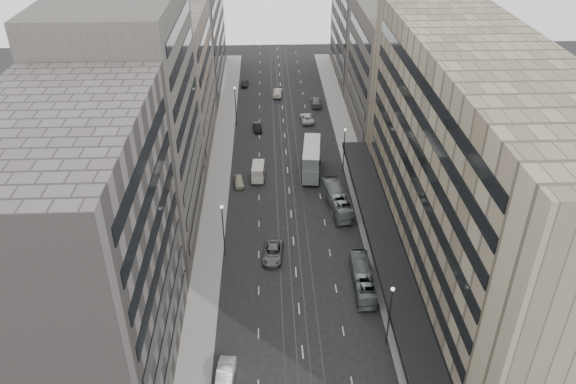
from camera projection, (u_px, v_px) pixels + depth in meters
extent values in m
plane|color=black|center=(299.00, 314.00, 68.51)|extent=(220.00, 220.00, 0.00)
cube|color=gray|center=(354.00, 164.00, 100.79)|extent=(4.00, 125.00, 0.15)
cube|color=gray|center=(220.00, 167.00, 99.95)|extent=(4.00, 125.00, 0.15)
cube|color=gray|center=(473.00, 172.00, 68.20)|extent=(15.00, 60.00, 30.00)
cube|color=black|center=(387.00, 246.00, 73.64)|extent=(4.40, 60.00, 0.50)
cube|color=#443F3B|center=(396.00, 72.00, 107.21)|extent=(15.00, 28.00, 24.00)
cube|color=#5D5854|center=(371.00, 20.00, 131.68)|extent=(15.00, 32.00, 28.00)
cube|color=#5D5854|center=(80.00, 264.00, 53.08)|extent=(15.00, 28.00, 30.00)
cube|color=#443F3B|center=(132.00, 125.00, 75.00)|extent=(15.00, 26.00, 34.00)
cube|color=#7A6B5F|center=(165.00, 84.00, 100.33)|extent=(15.00, 28.00, 25.00)
cube|color=#5D5854|center=(186.00, 26.00, 127.61)|extent=(15.00, 38.00, 28.00)
cylinder|color=#262628|center=(389.00, 317.00, 62.50)|extent=(0.16, 0.16, 8.00)
sphere|color=silver|center=(393.00, 289.00, 60.35)|extent=(0.44, 0.44, 0.44)
cylinder|color=#262628|center=(344.00, 151.00, 96.53)|extent=(0.16, 0.16, 8.00)
sphere|color=silver|center=(345.00, 130.00, 94.38)|extent=(0.44, 0.44, 0.44)
cylinder|color=#262628|center=(223.00, 232.00, 76.28)|extent=(0.16, 0.16, 8.00)
sphere|color=silver|center=(222.00, 207.00, 74.13)|extent=(0.44, 0.44, 0.44)
cylinder|color=#262628|center=(236.00, 107.00, 112.86)|extent=(0.16, 0.16, 8.00)
sphere|color=silver|center=(235.00, 88.00, 110.71)|extent=(0.44, 0.44, 0.44)
imported|color=slate|center=(363.00, 279.00, 72.06)|extent=(2.55, 9.94, 2.76)
imported|color=gray|center=(337.00, 200.00, 87.92)|extent=(3.90, 11.27, 3.08)
cube|color=slate|center=(311.00, 164.00, 97.05)|extent=(3.82, 10.19, 2.54)
cube|color=slate|center=(312.00, 152.00, 95.80)|extent=(3.73, 9.78, 2.21)
cube|color=silver|center=(312.00, 146.00, 95.19)|extent=(3.82, 10.19, 0.13)
cylinder|color=black|center=(302.00, 181.00, 94.75)|extent=(0.43, 1.13, 1.10)
cylinder|color=black|center=(319.00, 182.00, 94.60)|extent=(0.43, 1.13, 1.10)
cylinder|color=black|center=(304.00, 161.00, 100.84)|extent=(0.43, 1.13, 1.10)
cylinder|color=black|center=(319.00, 161.00, 100.68)|extent=(0.43, 1.13, 1.10)
cube|color=beige|center=(258.00, 174.00, 95.77)|extent=(2.30, 4.59, 1.38)
cube|color=#BDB5AA|center=(258.00, 168.00, 95.13)|extent=(2.25, 4.50, 1.08)
cylinder|color=black|center=(252.00, 182.00, 94.90)|extent=(0.25, 0.73, 0.72)
cylinder|color=black|center=(264.00, 182.00, 94.86)|extent=(0.25, 0.73, 0.72)
cylinder|color=black|center=(253.00, 173.00, 97.41)|extent=(0.25, 0.73, 0.72)
cylinder|color=black|center=(265.00, 173.00, 97.37)|extent=(0.25, 0.73, 0.72)
imported|color=silver|center=(225.00, 376.00, 59.47)|extent=(2.24, 5.19, 1.66)
imported|color=slate|center=(273.00, 253.00, 77.58)|extent=(3.19, 5.86, 1.56)
imported|color=#A9A58C|center=(239.00, 181.00, 94.36)|extent=(2.12, 4.28, 1.40)
imported|color=black|center=(257.00, 127.00, 112.63)|extent=(1.99, 4.32, 1.37)
imported|color=silver|center=(307.00, 118.00, 116.27)|extent=(2.90, 5.61, 1.51)
imported|color=slate|center=(316.00, 102.00, 123.58)|extent=(2.39, 5.73, 1.66)
imported|color=#232326|center=(245.00, 83.00, 133.55)|extent=(1.81, 4.10, 1.37)
imported|color=#B5A696|center=(278.00, 93.00, 128.12)|extent=(2.19, 5.12, 1.64)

